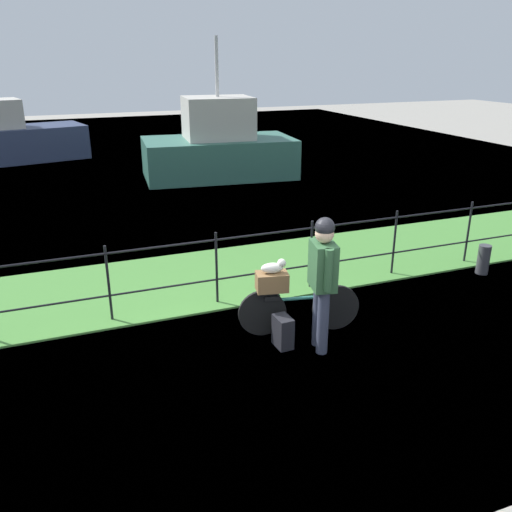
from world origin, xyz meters
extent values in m
plane|color=gray|center=(0.00, 0.00, 0.00)|extent=(60.00, 60.00, 0.00)
cube|color=#478438|center=(0.00, 3.04, 0.01)|extent=(27.00, 2.40, 0.03)
plane|color=#60849E|center=(0.00, 12.66, 0.00)|extent=(30.00, 30.00, 0.00)
cylinder|color=black|center=(-1.50, 2.09, 0.54)|extent=(0.04, 0.04, 1.09)
cylinder|color=black|center=(0.00, 2.09, 0.54)|extent=(0.04, 0.04, 1.09)
cylinder|color=black|center=(1.50, 2.09, 0.54)|extent=(0.04, 0.04, 1.09)
cylinder|color=black|center=(3.00, 2.09, 0.54)|extent=(0.04, 0.04, 1.09)
cylinder|color=black|center=(4.50, 2.09, 0.54)|extent=(0.04, 0.04, 1.09)
cylinder|color=black|center=(0.00, 2.09, 0.38)|extent=(18.00, 0.03, 0.03)
cylinder|color=black|center=(0.00, 2.09, 0.98)|extent=(18.00, 0.03, 0.03)
cylinder|color=black|center=(1.21, 0.79, 0.31)|extent=(0.62, 0.17, 0.62)
cylinder|color=black|center=(0.26, 1.00, 0.31)|extent=(0.62, 0.17, 0.62)
cylinder|color=#337F70|center=(0.74, 0.90, 0.48)|extent=(0.75, 0.20, 0.04)
cube|color=black|center=(0.38, 0.97, 0.52)|extent=(0.21, 0.13, 0.06)
cube|color=slate|center=(0.38, 0.97, 0.61)|extent=(0.39, 0.23, 0.02)
cube|color=brown|center=(0.38, 0.97, 0.74)|extent=(0.44, 0.33, 0.24)
ellipsoid|color=silver|center=(0.38, 0.97, 0.92)|extent=(0.30, 0.20, 0.13)
sphere|color=silver|center=(0.50, 0.95, 0.98)|extent=(0.11, 0.11, 0.11)
cylinder|color=#383D51|center=(0.81, 0.52, 0.41)|extent=(0.14, 0.14, 0.82)
cylinder|color=#383D51|center=(0.77, 0.33, 0.41)|extent=(0.14, 0.14, 0.82)
cube|color=#2D5633|center=(0.79, 0.42, 1.10)|extent=(0.34, 0.45, 0.56)
cylinder|color=#2D5633|center=(0.84, 0.64, 1.13)|extent=(0.10, 0.10, 0.50)
cylinder|color=#2D5633|center=(0.75, 0.21, 1.13)|extent=(0.10, 0.10, 0.50)
sphere|color=tan|center=(0.79, 0.42, 1.49)|extent=(0.22, 0.22, 0.22)
sphere|color=black|center=(0.79, 0.42, 1.57)|extent=(0.23, 0.23, 0.23)
cube|color=black|center=(0.39, 0.63, 0.20)|extent=(0.19, 0.29, 0.40)
cylinder|color=#38383D|center=(4.42, 1.59, 0.25)|extent=(0.20, 0.20, 0.49)
cube|color=#336656|center=(2.65, 10.29, 0.56)|extent=(4.49, 2.70, 1.11)
cube|color=#B7B2A8|center=(2.65, 10.29, 1.69)|extent=(2.03, 1.77, 1.16)
cylinder|color=#B2B2B2|center=(2.65, 10.29, 3.07)|extent=(0.10, 0.10, 1.60)
camera|label=1|loc=(-2.05, -4.68, 3.41)|focal=37.55mm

